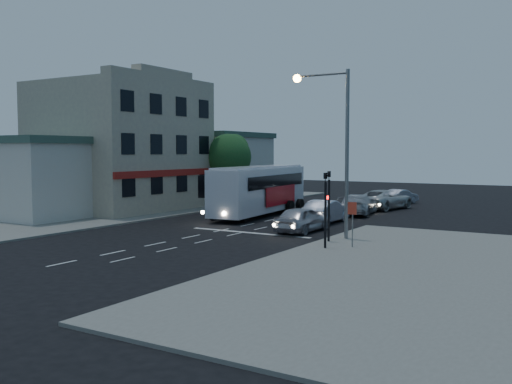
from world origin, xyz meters
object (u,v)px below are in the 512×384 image
Objects in this scene: streetlight at (336,134)px; car_extra at (400,197)px; traffic_signal_main at (329,197)px; car_sedan_c at (384,199)px; street_tree at (228,155)px; traffic_signal_side at (325,201)px; regulatory_sign at (352,217)px; car_sedan_a at (326,211)px; tour_bus at (260,189)px; car_sedan_b at (358,204)px; car_suv at (302,219)px.

car_extra is at bearing 98.25° from streetlight.
traffic_signal_main is 3.61m from streetlight.
street_tree is (-12.58, -4.42, 3.69)m from car_sedan_c.
streetlight is (-0.96, 3.40, 3.31)m from traffic_signal_side.
car_sedan_c is at bearing 99.78° from streetlight.
street_tree reaches higher than regulatory_sign.
car_sedan_a is at bearing 105.00° from car_extra.
tour_bus is at bearing -15.52° from car_sedan_a.
traffic_signal_main reaches higher than car_sedan_c.
streetlight is at bearing 105.70° from traffic_signal_side.
traffic_signal_side is at bearing 111.55° from car_sedan_c.
traffic_signal_main is (3.55, -24.13, 1.75)m from car_extra.
traffic_signal_side is 0.66× the size of street_tree.
car_sedan_b is 14.18m from traffic_signal_main.
street_tree is (-12.75, 11.22, 3.72)m from car_suv.
traffic_signal_main is at bearing 149.16° from regulatory_sign.
regulatory_sign is at bearing 140.12° from car_suv.
car_suv is 0.51× the size of streetlight.
traffic_signal_side is (3.76, -5.00, 1.64)m from car_suv.
traffic_signal_main is at bearing 113.76° from car_extra.
regulatory_sign is at bearing -41.08° from street_tree.
car_sedan_c is 1.44× the size of car_extra.
traffic_signal_side is at bearing 127.35° from car_suv.
car_sedan_a is at bearing -27.95° from street_tree.
car_sedan_b is (0.06, 5.81, 0.01)m from car_sedan_a.
traffic_signal_main reaches higher than regulatory_sign.
tour_bus is 12.91m from streetlight.
car_sedan_b is at bearing 109.92° from regulatory_sign.
tour_bus is at bearing 25.25° from car_sedan_b.
car_sedan_a is 10.35m from regulatory_sign.
traffic_signal_main reaches higher than car_extra.
regulatory_sign is (4.93, -19.68, 0.78)m from car_sedan_c.
tour_bus is 11.40m from car_sedan_c.
car_suv is at bearing 101.41° from car_sedan_c.
car_sedan_a is at bearing 121.30° from regulatory_sign.
car_extra is (-0.49, 21.11, -0.11)m from car_suv.
car_sedan_c is at bearing 99.81° from traffic_signal_main.
car_sedan_c is (0.37, 5.05, 0.03)m from car_sedan_b.
car_sedan_b is 10.52m from car_extra.
traffic_signal_side is at bearing 112.99° from car_sedan_a.
car_extra is (-0.32, 5.46, -0.15)m from car_sedan_c.
car_sedan_b is (-0.54, 10.59, 0.01)m from car_suv.
traffic_signal_main is 21.38m from street_tree.
car_sedan_b reaches higher than car_sedan_a.
traffic_signal_side reaches higher than car_sedan_a.
car_extra is (0.05, 10.52, -0.12)m from car_sedan_b.
traffic_signal_main is 0.66× the size of street_tree.
car_sedan_b is 0.60× the size of streetlight.
car_sedan_c is 19.01m from traffic_signal_main.
car_extra is at bearing 101.79° from regulatory_sign.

